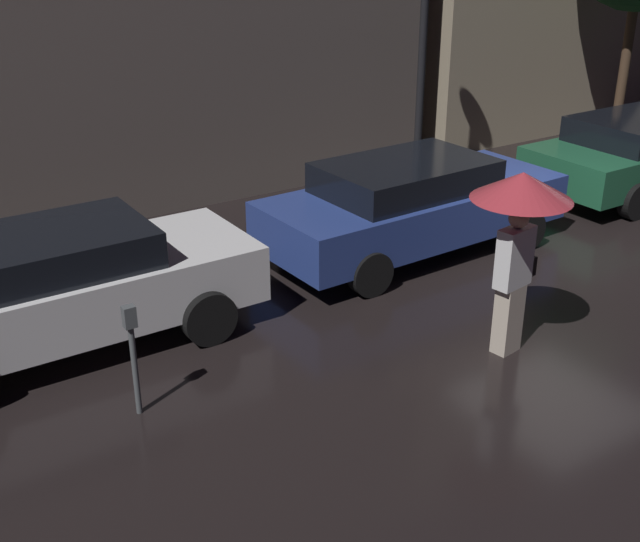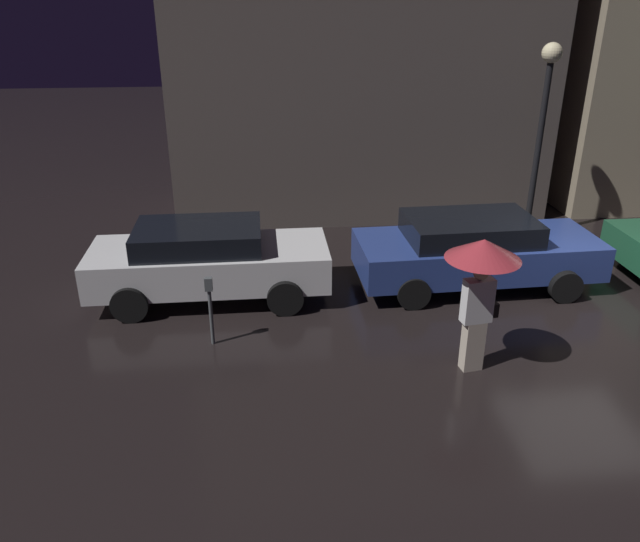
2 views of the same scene
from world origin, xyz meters
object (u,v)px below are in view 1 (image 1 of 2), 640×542
(parked_car_white, at_px, (62,286))
(parking_meter, at_px, (133,348))
(parked_car_blue, at_px, (412,204))
(pedestrian_with_umbrella, at_px, (520,212))
(street_lamp_near, at_px, (424,13))

(parked_car_white, distance_m, parking_meter, 1.75)
(parked_car_white, height_order, parked_car_blue, parked_car_white)
(parked_car_blue, height_order, parking_meter, parked_car_blue)
(pedestrian_with_umbrella, distance_m, street_lamp_near, 6.26)
(parked_car_blue, distance_m, parking_meter, 5.26)
(pedestrian_with_umbrella, bearing_deg, parked_car_blue, -117.04)
(parking_meter, xyz_separation_m, street_lamp_near, (7.01, 4.20, 2.29))
(parked_car_white, bearing_deg, parked_car_blue, 0.27)
(parked_car_white, height_order, pedestrian_with_umbrella, pedestrian_with_umbrella)
(parked_car_blue, height_order, pedestrian_with_umbrella, pedestrian_with_umbrella)
(pedestrian_with_umbrella, height_order, parking_meter, pedestrian_with_umbrella)
(parking_meter, distance_m, street_lamp_near, 8.49)
(parked_car_white, bearing_deg, pedestrian_with_umbrella, -34.94)
(parked_car_white, height_order, street_lamp_near, street_lamp_near)
(parked_car_white, relative_size, parked_car_blue, 0.94)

